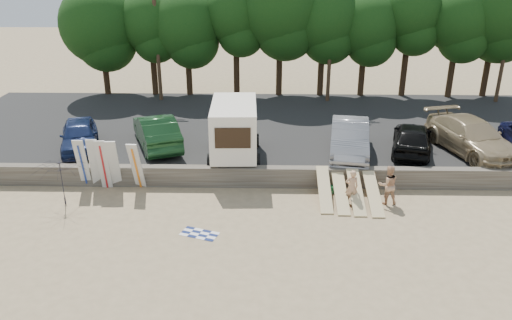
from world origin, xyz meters
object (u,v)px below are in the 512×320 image
object	(u,v)px
car_1	(157,131)
car_4	(471,137)
car_0	(79,135)
beachgoer_a	(352,187)
car_2	(350,138)
car_3	(412,138)
beachgoer_b	(388,185)
beach_umbrella	(62,183)
box_trailer	(234,128)
cooler	(333,189)

from	to	relation	value
car_1	car_4	size ratio (longest dim) A/B	0.87
car_0	beachgoer_a	bearing A→B (deg)	-36.98
car_2	car_0	bearing A→B (deg)	-173.49
car_1	car_0	bearing A→B (deg)	-14.82
car_3	beachgoer_b	xyz separation A→B (m)	(-2.21, -4.59, -0.60)
car_4	beach_umbrella	distance (m)	20.40
beachgoer_a	beach_umbrella	world-z (taller)	beach_umbrella
box_trailer	beachgoer_b	xyz separation A→B (m)	(7.08, -3.72, -1.38)
box_trailer	car_4	world-z (taller)	box_trailer
car_2	car_4	distance (m)	6.43
car_4	beachgoer_b	world-z (taller)	car_4
beachgoer_b	beachgoer_a	bearing A→B (deg)	-4.96
beachgoer_b	cooler	xyz separation A→B (m)	(-2.30, 1.08, -0.75)
box_trailer	beachgoer_a	xyz separation A→B (m)	(5.47, -3.74, -1.49)
car_0	car_1	world-z (taller)	car_1
box_trailer	car_3	xyz separation A→B (m)	(9.29, 0.88, -0.78)
box_trailer	beachgoer_a	world-z (taller)	box_trailer
beachgoer_b	beach_umbrella	world-z (taller)	beach_umbrella
car_2	beachgoer_a	xyz separation A→B (m)	(-0.49, -4.24, -0.79)
car_1	cooler	size ratio (longest dim) A/B	13.94
box_trailer	car_4	bearing A→B (deg)	2.02
car_1	car_2	size ratio (longest dim) A/B	0.98
car_1	cooler	bearing A→B (deg)	133.77
car_0	beachgoer_a	xyz separation A→B (m)	(13.81, -4.66, -0.69)
car_4	beachgoer_a	bearing A→B (deg)	-161.71
car_0	car_1	bearing A→B (deg)	-11.08
car_4	cooler	world-z (taller)	car_4
car_2	car_4	bearing A→B (deg)	11.63
box_trailer	car_0	xyz separation A→B (m)	(-8.34, 0.93, -0.80)
box_trailer	car_3	size ratio (longest dim) A/B	0.96
beachgoer_a	cooler	world-z (taller)	beachgoer_a
car_0	beach_umbrella	distance (m)	5.27
car_1	car_2	xyz separation A→B (m)	(10.26, -0.94, 0.02)
car_3	cooler	distance (m)	5.87
car_1	beachgoer_b	size ratio (longest dim) A/B	2.90
car_0	car_4	bearing A→B (deg)	-18.44
car_0	beachgoer_b	xyz separation A→B (m)	(15.42, -4.64, -0.58)
beachgoer_a	car_4	bearing A→B (deg)	-149.40
car_3	beachgoer_b	size ratio (longest dim) A/B	2.61
car_1	beachgoer_a	size ratio (longest dim) A/B	3.30
car_3	car_4	world-z (taller)	car_4
box_trailer	cooler	size ratio (longest dim) A/B	12.01
car_2	cooler	world-z (taller)	car_2
car_0	cooler	world-z (taller)	car_0
car_4	beachgoer_b	xyz separation A→B (m)	(-5.30, -4.60, -0.67)
car_3	beachgoer_a	bearing A→B (deg)	65.60
car_3	cooler	bearing A→B (deg)	53.17
car_1	beach_umbrella	bearing A→B (deg)	39.55
car_1	beachgoer_a	bearing A→B (deg)	130.02
box_trailer	car_1	size ratio (longest dim) A/B	0.86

